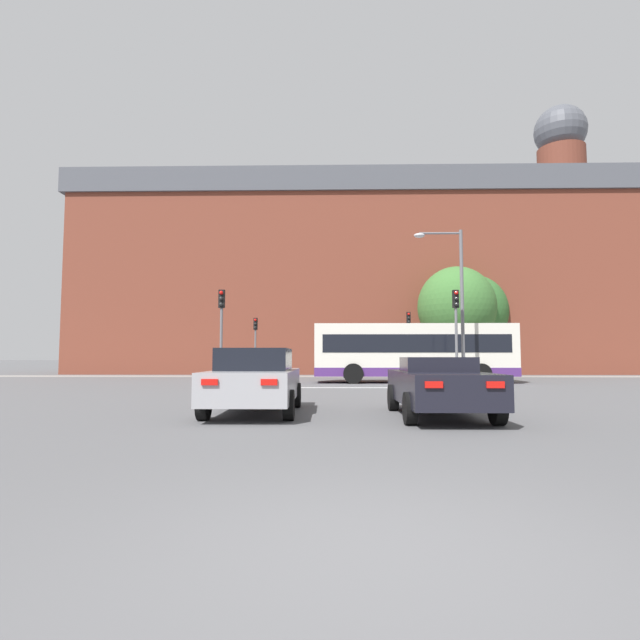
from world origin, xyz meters
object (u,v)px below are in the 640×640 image
(car_roadster_right, at_px, (439,386))
(traffic_light_near_left, at_px, (221,322))
(traffic_light_far_right, at_px, (409,333))
(bus_crossing_lead, at_px, (413,351))
(traffic_light_far_left, at_px, (255,337))
(car_saloon_left, at_px, (255,380))
(pedestrian_waiting, at_px, (236,362))
(traffic_light_near_right, at_px, (456,322))
(street_lamp_junction, at_px, (453,290))

(car_roadster_right, bearing_deg, traffic_light_near_left, 124.14)
(traffic_light_near_left, bearing_deg, car_roadster_right, -55.87)
(traffic_light_far_right, bearing_deg, traffic_light_near_left, -130.27)
(bus_crossing_lead, distance_m, traffic_light_far_left, 11.92)
(car_roadster_right, bearing_deg, bus_crossing_lead, 82.77)
(car_saloon_left, xyz_separation_m, traffic_light_far_left, (-3.26, 21.54, 1.89))
(car_saloon_left, bearing_deg, pedestrian_waiting, 101.32)
(car_roadster_right, height_order, traffic_light_near_left, traffic_light_near_left)
(car_saloon_left, relative_size, pedestrian_waiting, 2.61)
(traffic_light_near_left, bearing_deg, bus_crossing_lead, 24.95)
(traffic_light_near_left, bearing_deg, traffic_light_far_right, 49.73)
(traffic_light_far_left, bearing_deg, traffic_light_near_right, -46.41)
(car_saloon_left, height_order, bus_crossing_lead, bus_crossing_lead)
(traffic_light_near_right, height_order, traffic_light_far_right, traffic_light_far_right)
(car_roadster_right, relative_size, traffic_light_near_left, 1.00)
(bus_crossing_lead, height_order, traffic_light_far_left, traffic_light_far_left)
(car_roadster_right, xyz_separation_m, street_lamp_junction, (3.28, 11.75, 3.72))
(traffic_light_far_left, height_order, street_lamp_junction, street_lamp_junction)
(traffic_light_far_left, bearing_deg, car_roadster_right, -71.51)
(car_roadster_right, bearing_deg, traffic_light_far_right, 82.69)
(car_roadster_right, xyz_separation_m, traffic_light_far_left, (-7.42, 22.18, 1.98))
(car_roadster_right, distance_m, bus_crossing_lead, 14.95)
(pedestrian_waiting, bearing_deg, traffic_light_far_right, 117.26)
(car_roadster_right, height_order, traffic_light_far_left, traffic_light_far_left)
(car_saloon_left, relative_size, traffic_light_far_left, 1.12)
(traffic_light_near_left, relative_size, pedestrian_waiting, 2.52)
(car_roadster_right, relative_size, bus_crossing_lead, 0.42)
(traffic_light_far_left, height_order, traffic_light_near_right, traffic_light_near_right)
(car_saloon_left, height_order, traffic_light_near_left, traffic_light_near_left)
(car_saloon_left, distance_m, traffic_light_near_left, 10.60)
(bus_crossing_lead, bearing_deg, pedestrian_waiting, -126.90)
(street_lamp_junction, bearing_deg, traffic_light_near_left, -173.63)
(car_roadster_right, xyz_separation_m, traffic_light_near_left, (-7.18, 10.59, 2.18))
(street_lamp_junction, bearing_deg, bus_crossing_lead, 114.75)
(traffic_light_near_right, bearing_deg, traffic_light_far_left, 133.59)
(car_saloon_left, distance_m, traffic_light_near_right, 12.90)
(bus_crossing_lead, bearing_deg, traffic_light_far_left, -128.45)
(car_roadster_right, height_order, traffic_light_near_right, traffic_light_near_right)
(street_lamp_junction, relative_size, pedestrian_waiting, 4.25)
(street_lamp_junction, bearing_deg, traffic_light_far_left, 135.74)
(car_saloon_left, xyz_separation_m, street_lamp_junction, (7.44, 11.11, 3.64))
(car_saloon_left, bearing_deg, traffic_light_near_right, 54.20)
(traffic_light_far_left, distance_m, pedestrian_waiting, 2.26)
(traffic_light_near_right, xyz_separation_m, traffic_light_far_right, (-0.31, 11.43, 0.03))
(traffic_light_near_right, height_order, street_lamp_junction, street_lamp_junction)
(traffic_light_near_right, xyz_separation_m, street_lamp_junction, (0.09, 0.72, 1.53))
(traffic_light_near_right, xyz_separation_m, pedestrian_waiting, (-12.00, 11.78, -1.89))
(bus_crossing_lead, bearing_deg, traffic_light_near_left, -65.05)
(car_roadster_right, xyz_separation_m, bus_crossing_lead, (1.88, 14.80, 0.91))
(bus_crossing_lead, height_order, traffic_light_near_left, traffic_light_near_left)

